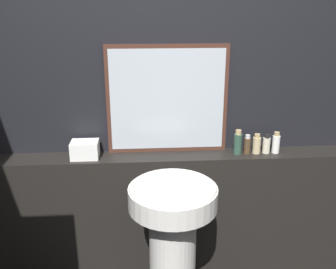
{
  "coord_description": "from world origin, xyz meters",
  "views": [
    {
      "loc": [
        -0.23,
        -0.76,
        1.85
      ],
      "look_at": [
        -0.08,
        1.39,
        1.09
      ],
      "focal_mm": 40.0,
      "sensor_mm": 36.0,
      "label": 1
    }
  ],
  "objects_px": {
    "mirror": "(167,100)",
    "towel_stack": "(85,150)",
    "body_wash_bottle": "(266,144)",
    "lotion_bottle": "(257,144)",
    "shampoo_bottle": "(238,143)",
    "pedestal_sink": "(173,243)",
    "hand_soap_bottle": "(276,143)",
    "conditioner_bottle": "(247,145)"
  },
  "relations": [
    {
      "from": "hand_soap_bottle",
      "to": "mirror",
      "type": "bearing_deg",
      "value": 173.3
    },
    {
      "from": "pedestal_sink",
      "to": "mirror",
      "type": "xyz_separation_m",
      "value": [
        0.01,
        0.56,
        0.69
      ]
    },
    {
      "from": "mirror",
      "to": "body_wash_bottle",
      "type": "relative_size",
      "value": 6.11
    },
    {
      "from": "shampoo_bottle",
      "to": "body_wash_bottle",
      "type": "distance_m",
      "value": 0.19
    },
    {
      "from": "conditioner_bottle",
      "to": "body_wash_bottle",
      "type": "height_order",
      "value": "same"
    },
    {
      "from": "pedestal_sink",
      "to": "hand_soap_bottle",
      "type": "bearing_deg",
      "value": 33.46
    },
    {
      "from": "conditioner_bottle",
      "to": "hand_soap_bottle",
      "type": "bearing_deg",
      "value": 0.0
    },
    {
      "from": "body_wash_bottle",
      "to": "hand_soap_bottle",
      "type": "relative_size",
      "value": 0.9
    },
    {
      "from": "pedestal_sink",
      "to": "hand_soap_bottle",
      "type": "distance_m",
      "value": 0.96
    },
    {
      "from": "shampoo_bottle",
      "to": "body_wash_bottle",
      "type": "height_order",
      "value": "shampoo_bottle"
    },
    {
      "from": "body_wash_bottle",
      "to": "lotion_bottle",
      "type": "bearing_deg",
      "value": 180.0
    },
    {
      "from": "conditioner_bottle",
      "to": "hand_soap_bottle",
      "type": "distance_m",
      "value": 0.19
    },
    {
      "from": "shampoo_bottle",
      "to": "lotion_bottle",
      "type": "distance_m",
      "value": 0.13
    },
    {
      "from": "shampoo_bottle",
      "to": "hand_soap_bottle",
      "type": "bearing_deg",
      "value": 0.0
    },
    {
      "from": "hand_soap_bottle",
      "to": "conditioner_bottle",
      "type": "bearing_deg",
      "value": 180.0
    },
    {
      "from": "pedestal_sink",
      "to": "body_wash_bottle",
      "type": "height_order",
      "value": "body_wash_bottle"
    },
    {
      "from": "pedestal_sink",
      "to": "lotion_bottle",
      "type": "xyz_separation_m",
      "value": [
        0.59,
        0.48,
        0.4
      ]
    },
    {
      "from": "lotion_bottle",
      "to": "body_wash_bottle",
      "type": "height_order",
      "value": "lotion_bottle"
    },
    {
      "from": "mirror",
      "to": "towel_stack",
      "type": "distance_m",
      "value": 0.62
    },
    {
      "from": "conditioner_bottle",
      "to": "towel_stack",
      "type": "bearing_deg",
      "value": 180.0
    },
    {
      "from": "hand_soap_bottle",
      "to": "towel_stack",
      "type": "bearing_deg",
      "value": 180.0
    },
    {
      "from": "towel_stack",
      "to": "lotion_bottle",
      "type": "relative_size",
      "value": 1.31
    },
    {
      "from": "towel_stack",
      "to": "conditioner_bottle",
      "type": "height_order",
      "value": "conditioner_bottle"
    },
    {
      "from": "body_wash_bottle",
      "to": "conditioner_bottle",
      "type": "bearing_deg",
      "value": 180.0
    },
    {
      "from": "shampoo_bottle",
      "to": "lotion_bottle",
      "type": "height_order",
      "value": "shampoo_bottle"
    },
    {
      "from": "pedestal_sink",
      "to": "mirror",
      "type": "distance_m",
      "value": 0.89
    },
    {
      "from": "body_wash_bottle",
      "to": "towel_stack",
      "type": "bearing_deg",
      "value": 180.0
    },
    {
      "from": "mirror",
      "to": "shampoo_bottle",
      "type": "relative_size",
      "value": 4.77
    },
    {
      "from": "pedestal_sink",
      "to": "towel_stack",
      "type": "distance_m",
      "value": 0.81
    },
    {
      "from": "towel_stack",
      "to": "hand_soap_bottle",
      "type": "bearing_deg",
      "value": 0.0
    },
    {
      "from": "pedestal_sink",
      "to": "towel_stack",
      "type": "relative_size",
      "value": 5.37
    },
    {
      "from": "pedestal_sink",
      "to": "hand_soap_bottle",
      "type": "xyz_separation_m",
      "value": [
        0.72,
        0.48,
        0.4
      ]
    },
    {
      "from": "lotion_bottle",
      "to": "shampoo_bottle",
      "type": "bearing_deg",
      "value": 180.0
    },
    {
      "from": "mirror",
      "to": "lotion_bottle",
      "type": "height_order",
      "value": "mirror"
    },
    {
      "from": "shampoo_bottle",
      "to": "pedestal_sink",
      "type": "bearing_deg",
      "value": -134.29
    },
    {
      "from": "mirror",
      "to": "towel_stack",
      "type": "relative_size",
      "value": 4.49
    },
    {
      "from": "mirror",
      "to": "conditioner_bottle",
      "type": "xyz_separation_m",
      "value": [
        0.52,
        -0.08,
        -0.29
      ]
    },
    {
      "from": "pedestal_sink",
      "to": "body_wash_bottle",
      "type": "distance_m",
      "value": 0.91
    },
    {
      "from": "shampoo_bottle",
      "to": "lotion_bottle",
      "type": "bearing_deg",
      "value": 0.0
    },
    {
      "from": "lotion_bottle",
      "to": "hand_soap_bottle",
      "type": "distance_m",
      "value": 0.13
    },
    {
      "from": "shampoo_bottle",
      "to": "conditioner_bottle",
      "type": "relative_size",
      "value": 1.27
    },
    {
      "from": "conditioner_bottle",
      "to": "body_wash_bottle",
      "type": "bearing_deg",
      "value": 0.0
    }
  ]
}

